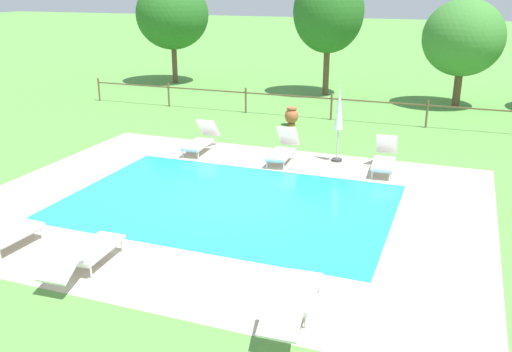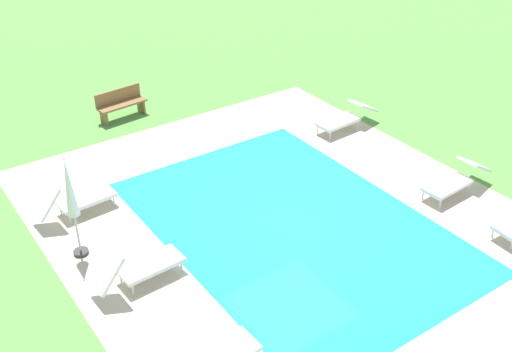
# 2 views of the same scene
# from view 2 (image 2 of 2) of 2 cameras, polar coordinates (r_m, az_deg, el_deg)

# --- Properties ---
(ground_plane) EXTENTS (160.00, 160.00, 0.00)m
(ground_plane) POSITION_cam_2_polar(r_m,az_deg,el_deg) (14.04, 3.39, -4.56)
(ground_plane) COLOR #599342
(pool_deck_paving) EXTENTS (12.43, 9.92, 0.01)m
(pool_deck_paving) POSITION_cam_2_polar(r_m,az_deg,el_deg) (14.03, 3.39, -4.55)
(pool_deck_paving) COLOR beige
(pool_deck_paving) RESTS_ON ground
(swimming_pool_water) EXTENTS (7.97, 5.46, 0.01)m
(swimming_pool_water) POSITION_cam_2_polar(r_m,az_deg,el_deg) (14.03, 3.39, -4.55)
(swimming_pool_water) COLOR #23A8C1
(swimming_pool_water) RESTS_ON ground
(pool_coping_rim) EXTENTS (8.45, 5.94, 0.01)m
(pool_coping_rim) POSITION_cam_2_polar(r_m,az_deg,el_deg) (14.03, 3.39, -4.53)
(pool_coping_rim) COLOR beige
(pool_coping_rim) RESTS_ON ground
(sun_lounger_north_mid) EXTENTS (0.73, 2.09, 0.73)m
(sun_lounger_north_mid) POSITION_cam_2_polar(r_m,az_deg,el_deg) (18.22, 8.26, 5.40)
(sun_lounger_north_mid) COLOR white
(sun_lounger_north_mid) RESTS_ON ground
(sun_lounger_north_far) EXTENTS (0.72, 2.08, 0.76)m
(sun_lounger_north_far) POSITION_cam_2_polar(r_m,az_deg,el_deg) (15.75, 17.89, -0.27)
(sun_lounger_north_far) COLOR white
(sun_lounger_north_far) RESTS_ON ground
(sun_lounger_south_near_corner) EXTENTS (0.69, 1.89, 0.99)m
(sun_lounger_south_near_corner) POSITION_cam_2_polar(r_m,az_deg,el_deg) (12.46, -10.81, -8.21)
(sun_lounger_south_near_corner) COLOR white
(sun_lounger_south_near_corner) RESTS_ON ground
(sun_lounger_south_mid) EXTENTS (0.73, 1.91, 0.98)m
(sun_lounger_south_mid) POSITION_cam_2_polar(r_m,az_deg,el_deg) (14.77, -16.36, -2.08)
(sun_lounger_south_mid) COLOR white
(sun_lounger_south_mid) RESTS_ON ground
(patio_umbrella_closed_row_west) EXTENTS (0.32, 0.32, 2.34)m
(patio_umbrella_closed_row_west) POSITION_cam_2_polar(r_m,az_deg,el_deg) (12.87, -16.74, -1.67)
(patio_umbrella_closed_row_west) COLOR #383838
(patio_umbrella_closed_row_west) RESTS_ON ground
(wooden_bench_lawn_side) EXTENTS (0.60, 1.54, 0.87)m
(wooden_bench_lawn_side) POSITION_cam_2_polar(r_m,az_deg,el_deg) (19.09, -12.36, 6.60)
(wooden_bench_lawn_side) COLOR olive
(wooden_bench_lawn_side) RESTS_ON ground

